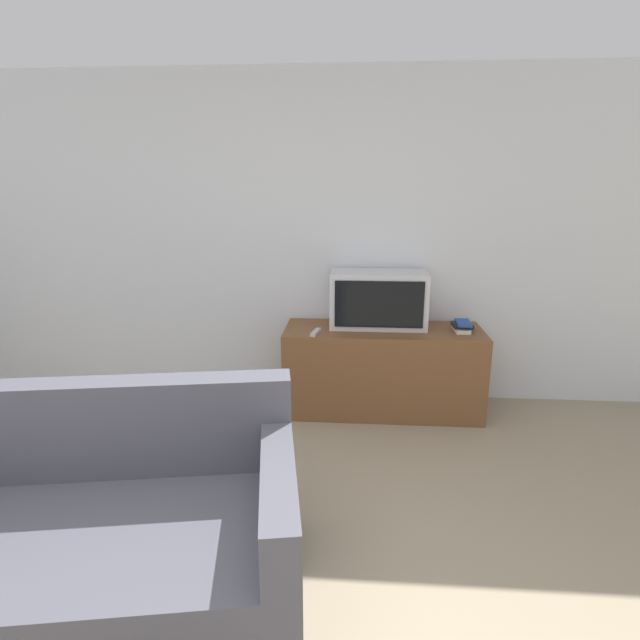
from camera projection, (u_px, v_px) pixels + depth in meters
name	position (u px, v px, depth m)	size (l,w,h in m)	color
wall_back	(278.00, 241.00, 4.03)	(9.00, 0.06, 2.60)	silver
tv_stand	(382.00, 370.00, 3.91)	(1.51, 0.54, 0.67)	brown
television	(378.00, 299.00, 3.86)	(0.74, 0.37, 0.43)	silver
couch	(59.00, 544.00, 2.09)	(2.12, 1.28, 0.87)	#474751
book_stack	(462.00, 326.00, 3.76)	(0.15, 0.22, 0.08)	silver
remote_on_stand	(316.00, 332.00, 3.70)	(0.07, 0.18, 0.02)	#B7B7B7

